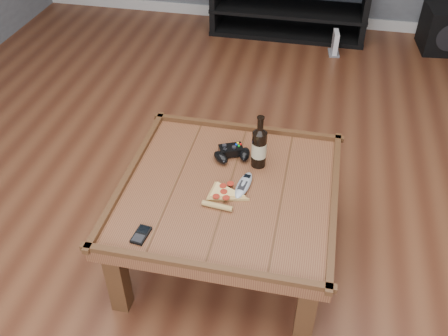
% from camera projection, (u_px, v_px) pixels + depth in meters
% --- Properties ---
extents(ground, '(6.00, 6.00, 0.00)m').
position_uv_depth(ground, '(228.00, 252.00, 2.61)').
color(ground, '#4E2616').
rests_on(ground, ground).
extents(baseboard, '(5.00, 0.02, 0.10)m').
position_uv_depth(baseboard, '(290.00, 17.00, 4.83)').
color(baseboard, silver).
rests_on(baseboard, ground).
extents(coffee_table, '(1.03, 1.03, 0.48)m').
position_uv_depth(coffee_table, '(228.00, 197.00, 2.36)').
color(coffee_table, '#562A18').
rests_on(coffee_table, ground).
extents(media_console, '(1.40, 0.45, 0.50)m').
position_uv_depth(media_console, '(289.00, 7.00, 4.53)').
color(media_console, black).
rests_on(media_console, ground).
extents(beer_bottle, '(0.07, 0.07, 0.28)m').
position_uv_depth(beer_bottle, '(259.00, 146.00, 2.38)').
color(beer_bottle, black).
rests_on(beer_bottle, coffee_table).
extents(game_controller, '(0.19, 0.17, 0.06)m').
position_uv_depth(game_controller, '(232.00, 153.00, 2.48)').
color(game_controller, black).
rests_on(game_controller, coffee_table).
extents(pizza_slice, '(0.18, 0.27, 0.03)m').
position_uv_depth(pizza_slice, '(223.00, 195.00, 2.27)').
color(pizza_slice, tan).
rests_on(pizza_slice, coffee_table).
extents(smartphone, '(0.07, 0.11, 0.01)m').
position_uv_depth(smartphone, '(141.00, 235.00, 2.09)').
color(smartphone, black).
rests_on(smartphone, coffee_table).
extents(remote_control, '(0.09, 0.20, 0.03)m').
position_uv_depth(remote_control, '(244.00, 185.00, 2.32)').
color(remote_control, '#989FA6').
rests_on(remote_control, coffee_table).
extents(subwoofer, '(0.41, 0.41, 0.38)m').
position_uv_depth(subwoofer, '(446.00, 29.00, 4.30)').
color(subwoofer, black).
rests_on(subwoofer, ground).
extents(game_console, '(0.11, 0.17, 0.20)m').
position_uv_depth(game_console, '(335.00, 44.00, 4.29)').
color(game_console, gray).
rests_on(game_console, ground).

